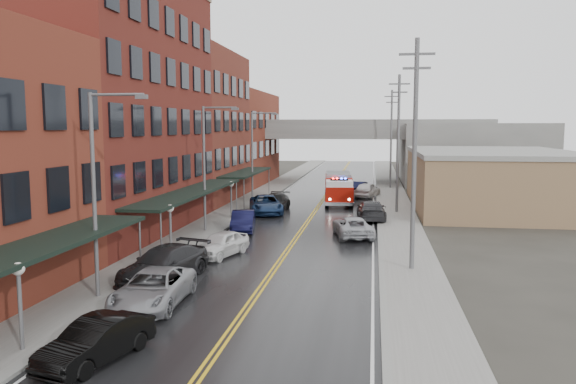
{
  "coord_description": "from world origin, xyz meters",
  "views": [
    {
      "loc": [
        5.12,
        -14.5,
        7.55
      ],
      "look_at": [
        -0.79,
        24.2,
        3.0
      ],
      "focal_mm": 35.0,
      "sensor_mm": 36.0,
      "label": 1
    }
  ],
  "objects": [
    {
      "name": "curb_right",
      "position": [
        5.65,
        30.0,
        0.07
      ],
      "size": [
        0.3,
        160.0,
        0.15
      ],
      "primitive_type": "cube",
      "color": "gray",
      "rests_on": "ground"
    },
    {
      "name": "brick_building_c",
      "position": [
        -13.3,
        40.5,
        7.5
      ],
      "size": [
        9.0,
        15.0,
        15.0
      ],
      "primitive_type": "cube",
      "color": "brown",
      "rests_on": "ground"
    },
    {
      "name": "street_lamp_1",
      "position": [
        -6.55,
        24.0,
        5.19
      ],
      "size": [
        2.64,
        0.22,
        9.0
      ],
      "color": "#59595B",
      "rests_on": "ground"
    },
    {
      "name": "parked_car_left_5",
      "position": [
        -4.17,
        24.69,
        0.75
      ],
      "size": [
        2.32,
        4.74,
        1.5
      ],
      "primitive_type": "imported",
      "rotation": [
        0.0,
        0.0,
        0.17
      ],
      "color": "black",
      "rests_on": "ground"
    },
    {
      "name": "curb_left",
      "position": [
        -5.65,
        30.0,
        0.07
      ],
      "size": [
        0.3,
        160.0,
        0.15
      ],
      "primitive_type": "cube",
      "color": "gray",
      "rests_on": "ground"
    },
    {
      "name": "brick_building_b",
      "position": [
        -13.3,
        23.0,
        9.0
      ],
      "size": [
        9.0,
        20.0,
        18.0
      ],
      "primitive_type": "cube",
      "color": "#581817",
      "rests_on": "ground"
    },
    {
      "name": "street_lamp_2",
      "position": [
        -6.55,
        40.0,
        5.19
      ],
      "size": [
        2.64,
        0.22,
        9.0
      ],
      "color": "#59595B",
      "rests_on": "ground"
    },
    {
      "name": "parked_car_right_1",
      "position": [
        5.0,
        31.14,
        0.8
      ],
      "size": [
        2.59,
        5.63,
        1.6
      ],
      "primitive_type": "imported",
      "rotation": [
        0.0,
        0.0,
        3.21
      ],
      "color": "#29292B",
      "rests_on": "ground"
    },
    {
      "name": "awning_1",
      "position": [
        -7.49,
        23.0,
        2.99
      ],
      "size": [
        2.6,
        18.0,
        3.09
      ],
      "color": "black",
      "rests_on": "ground"
    },
    {
      "name": "sidewalk_left",
      "position": [
        -7.3,
        30.0,
        0.07
      ],
      "size": [
        3.0,
        160.0,
        0.15
      ],
      "primitive_type": "cube",
      "color": "slate",
      "rests_on": "ground"
    },
    {
      "name": "parked_car_left_2",
      "position": [
        -4.01,
        7.47,
        0.75
      ],
      "size": [
        2.69,
        5.5,
        1.5
      ],
      "primitive_type": "imported",
      "rotation": [
        0.0,
        0.0,
        0.04
      ],
      "color": "gray",
      "rests_on": "ground"
    },
    {
      "name": "parked_car_left_4",
      "position": [
        -3.64,
        16.8,
        0.74
      ],
      "size": [
        2.95,
        4.66,
        1.48
      ],
      "primitive_type": "imported",
      "rotation": [
        0.0,
        0.0,
        -0.3
      ],
      "color": "silver",
      "rests_on": "ground"
    },
    {
      "name": "utility_pole_2",
      "position": [
        7.2,
        55.0,
        6.31
      ],
      "size": [
        1.8,
        0.24,
        12.0
      ],
      "color": "#59595B",
      "rests_on": "ground"
    },
    {
      "name": "parked_car_left_3",
      "position": [
        -5.0,
        11.3,
        0.83
      ],
      "size": [
        3.7,
        6.13,
        1.66
      ],
      "primitive_type": "imported",
      "rotation": [
        0.0,
        0.0,
        -0.25
      ],
      "color": "black",
      "rests_on": "ground"
    },
    {
      "name": "fire_truck",
      "position": [
        1.76,
        40.4,
        1.62
      ],
      "size": [
        3.85,
        8.39,
        2.99
      ],
      "rotation": [
        0.0,
        0.0,
        0.09
      ],
      "color": "maroon",
      "rests_on": "ground"
    },
    {
      "name": "parked_car_right_3",
      "position": [
        3.6,
        47.8,
        0.79
      ],
      "size": [
        3.1,
        5.07,
        1.58
      ],
      "primitive_type": "imported",
      "rotation": [
        0.0,
        0.0,
        2.82
      ],
      "color": "black",
      "rests_on": "ground"
    },
    {
      "name": "road",
      "position": [
        0.0,
        30.0,
        0.01
      ],
      "size": [
        11.0,
        160.0,
        0.02
      ],
      "primitive_type": "cube",
      "color": "black",
      "rests_on": "ground"
    },
    {
      "name": "street_lamp_0",
      "position": [
        -6.55,
        8.0,
        5.19
      ],
      "size": [
        2.64,
        0.22,
        9.0
      ],
      "color": "#59595B",
      "rests_on": "ground"
    },
    {
      "name": "awning_0",
      "position": [
        -7.49,
        4.0,
        2.99
      ],
      "size": [
        2.6,
        16.0,
        3.09
      ],
      "color": "black",
      "rests_on": "ground"
    },
    {
      "name": "sidewalk_right",
      "position": [
        7.3,
        30.0,
        0.07
      ],
      "size": [
        3.0,
        160.0,
        0.15
      ],
      "primitive_type": "cube",
      "color": "slate",
      "rests_on": "ground"
    },
    {
      "name": "utility_pole_0",
      "position": [
        7.2,
        15.0,
        6.31
      ],
      "size": [
        1.8,
        0.24,
        12.0
      ],
      "color": "#59595B",
      "rests_on": "ground"
    },
    {
      "name": "utility_pole_1",
      "position": [
        7.2,
        35.0,
        6.31
      ],
      "size": [
        1.8,
        0.24,
        12.0
      ],
      "color": "#59595B",
      "rests_on": "ground"
    },
    {
      "name": "parked_car_left_6",
      "position": [
        -4.11,
        33.2,
        0.81
      ],
      "size": [
        4.09,
        6.33,
        1.62
      ],
      "primitive_type": "imported",
      "rotation": [
        0.0,
        0.0,
        0.26
      ],
      "color": "navy",
      "rests_on": "ground"
    },
    {
      "name": "parked_car_left_7",
      "position": [
        -3.6,
        35.0,
        0.76
      ],
      "size": [
        2.29,
        5.33,
        1.53
      ],
      "primitive_type": "imported",
      "rotation": [
        0.0,
        0.0,
        -0.03
      ],
      "color": "black",
      "rests_on": "ground"
    },
    {
      "name": "right_far_block",
      "position": [
        18.0,
        70.0,
        4.0
      ],
      "size": [
        18.0,
        30.0,
        8.0
      ],
      "primitive_type": "cube",
      "color": "slate",
      "rests_on": "ground"
    },
    {
      "name": "awning_2",
      "position": [
        -7.49,
        40.5,
        2.99
      ],
      "size": [
        2.6,
        13.0,
        3.09
      ],
      "color": "black",
      "rests_on": "ground"
    },
    {
      "name": "parked_car_left_1",
      "position": [
        -3.6,
        1.74,
        0.7
      ],
      "size": [
        2.56,
        4.51,
        1.41
      ],
      "primitive_type": "imported",
      "rotation": [
        0.0,
        0.0,
        -0.27
      ],
      "color": "black",
      "rests_on": "ground"
    },
    {
      "name": "parked_car_right_0",
      "position": [
        3.79,
        23.8,
        0.71
      ],
      "size": [
        3.3,
        5.45,
        1.41
      ],
      "primitive_type": "imported",
      "rotation": [
        0.0,
        0.0,
        3.34
      ],
      "color": "#A2A4AA",
      "rests_on": "ground"
    },
    {
      "name": "brick_building_far",
      "position": [
        -13.3,
        58.0,
        6.0
      ],
      "size": [
        9.0,
        20.0,
        12.0
      ],
      "primitive_type": "cube",
      "color": "maroon",
      "rests_on": "ground"
    },
    {
      "name": "tan_building",
      "position": [
        16.0,
        40.0,
        2.5
      ],
      "size": [
        14.0,
        22.0,
        5.0
      ],
      "primitive_type": "cube",
      "color": "#926D4F",
      "rests_on": "ground"
    },
    {
      "name": "globe_lamp_2",
      "position": [
        -6.4,
        30.0,
        2.31
      ],
      "size": [
        0.44,
        0.44,
        3.12
      ],
      "color": "#59595B",
      "rests_on": "ground"
    },
    {
      "name": "globe_lamp_0",
      "position": [
        -6.4,
        2.0,
        2.31
      ],
      "size": [
        0.44,
        0.44,
        3.12
      ],
      "color": "#59595B",
      "rests_on": "ground"
    },
    {
      "name": "globe_lamp_1",
      "position": [
        -6.4,
        16.0,
        2.31
      ],
      "size": [
        0.44,
        0.44,
        3.12
      ],
      "color": "#59595B",
      "rests_on": "ground"
    },
    {
      "name": "parked_car_right_2",
      "position": [
        4.53,
        45.98,
        0.82
      ],
      "size": [
        3.15,
        5.17,
        1.64
      ],
      "primitive_type": "imported",
      "rotation": [
        0.0,
        0.0,
        2.87
      ],
      "color": "silver",
      "rests_on": "ground"
    },
    {
      "name": "overpass",
      "position": [
        0.0,
        62.0,
        5.99
      ],
      "size": [
        40.0,
        10.0,
        7.5
      ],
      "color": "slate",
      "rests_on": "ground"
    }
  ]
}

